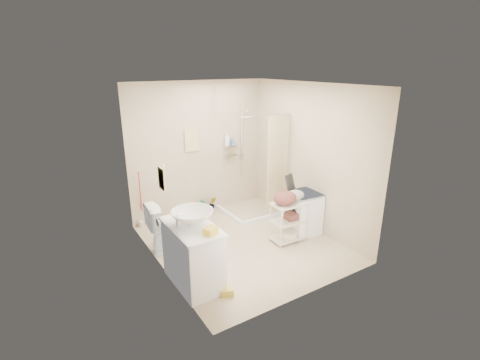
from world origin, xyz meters
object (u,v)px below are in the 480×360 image
object	(u,v)px
laundry_rack	(289,218)
vanity	(193,255)
washing_machine	(303,213)
toilet	(173,226)

from	to	relation	value
laundry_rack	vanity	bearing A→B (deg)	-170.11
washing_machine	vanity	bearing A→B (deg)	-167.31
washing_machine	laundry_rack	xyz separation A→B (m)	(-0.41, -0.11, 0.04)
vanity	laundry_rack	bearing A→B (deg)	7.44
toilet	laundry_rack	xyz separation A→B (m)	(1.77, -0.78, 0.01)
washing_machine	laundry_rack	world-z (taller)	laundry_rack
vanity	washing_machine	distance (m)	2.33
vanity	washing_machine	size ratio (longest dim) A/B	1.32
vanity	washing_machine	xyz separation A→B (m)	(2.30, 0.37, -0.06)
toilet	washing_machine	bearing A→B (deg)	-102.82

